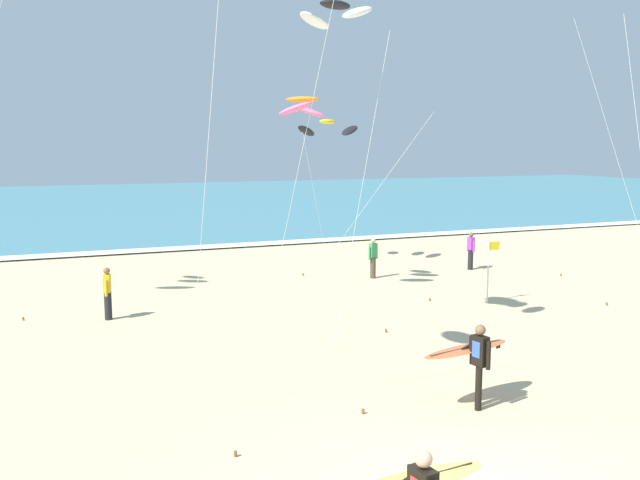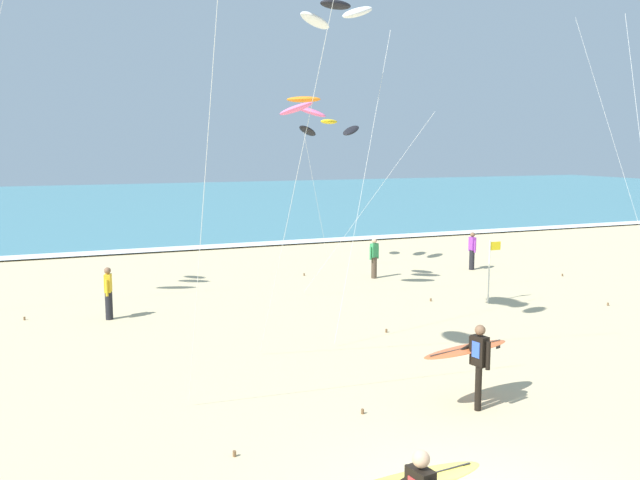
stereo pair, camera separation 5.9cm
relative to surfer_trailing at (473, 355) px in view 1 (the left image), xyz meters
The scene contains 10 objects.
ocean_water 52.66m from the surfer_trailing, 92.54° to the left, with size 160.00×60.00×0.08m, color teal.
shoreline_foam 23.03m from the surfer_trailing, 95.81° to the left, with size 160.00×1.37×0.01m, color white.
surfer_trailing is the anchor object (origin of this frame).
kite_arc_amber_high 12.17m from the surfer_trailing, 87.10° to the left, with size 4.80×3.92×6.82m.
kite_arc_golden_distant 16.98m from the surfer_trailing, 77.26° to the left, with size 3.15×3.08×6.27m.
kite_arc_charcoal_close 8.77m from the surfer_trailing, 101.31° to the left, with size 2.71×2.18×8.67m.
bystander_purple_top 15.52m from the surfer_trailing, 55.41° to the left, with size 0.22×0.50×1.59m.
bystander_green_top 13.33m from the surfer_trailing, 71.77° to the left, with size 0.47×0.28×1.59m.
bystander_yellow_top 11.63m from the surfer_trailing, 121.61° to the left, with size 0.26×0.48×1.59m.
lifeguard_flag 9.43m from the surfer_trailing, 51.86° to the left, with size 0.45×0.05×2.10m.
Camera 1 is at (-5.53, -7.49, 5.20)m, focal length 38.44 mm.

